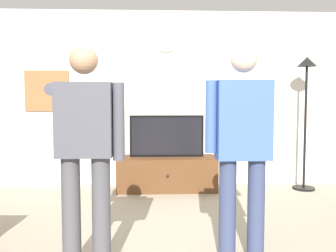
# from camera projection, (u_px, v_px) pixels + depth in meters

# --- Properties ---
(back_wall) EXTENTS (6.40, 0.10, 2.70)m
(back_wall) POSITION_uv_depth(u_px,v_px,m) (162.00, 99.00, 5.45)
(back_wall) COLOR silver
(back_wall) RESTS_ON ground_plane
(tv_stand) EXTENTS (1.45, 0.57, 0.49)m
(tv_stand) POSITION_uv_depth(u_px,v_px,m) (167.00, 173.00, 5.18)
(tv_stand) COLOR brown
(tv_stand) RESTS_ON ground_plane
(television) EXTENTS (1.10, 0.07, 0.62)m
(television) POSITION_uv_depth(u_px,v_px,m) (167.00, 136.00, 5.19)
(television) COLOR black
(television) RESTS_ON tv_stand
(wall_clock) EXTENTS (0.29, 0.03, 0.29)m
(wall_clock) POSITION_uv_depth(u_px,v_px,m) (166.00, 43.00, 5.33)
(wall_clock) COLOR white
(framed_picture) EXTENTS (0.67, 0.04, 0.62)m
(framed_picture) POSITION_uv_depth(u_px,v_px,m) (47.00, 91.00, 5.31)
(framed_picture) COLOR olive
(floor_lamp) EXTENTS (0.32, 0.32, 1.97)m
(floor_lamp) POSITION_uv_depth(u_px,v_px,m) (306.00, 95.00, 5.12)
(floor_lamp) COLOR black
(floor_lamp) RESTS_ON ground_plane
(person_standing_nearer_lamp) EXTENTS (0.59, 0.78, 1.72)m
(person_standing_nearer_lamp) POSITION_uv_depth(u_px,v_px,m) (86.00, 146.00, 2.61)
(person_standing_nearer_lamp) COLOR #4C4C51
(person_standing_nearer_lamp) RESTS_ON ground_plane
(person_standing_nearer_couch) EXTENTS (0.61, 0.78, 1.75)m
(person_standing_nearer_couch) POSITION_uv_depth(u_px,v_px,m) (242.00, 140.00, 2.83)
(person_standing_nearer_couch) COLOR #384266
(person_standing_nearer_couch) RESTS_ON ground_plane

